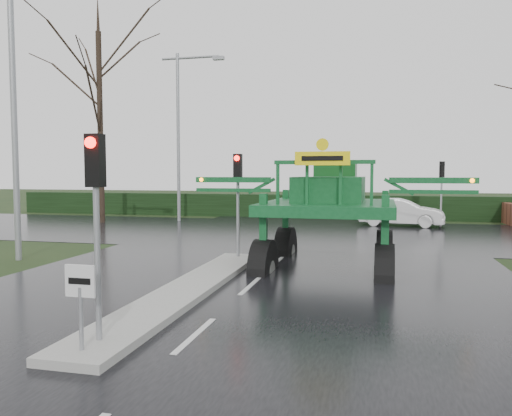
% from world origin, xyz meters
% --- Properties ---
extents(ground, '(140.00, 140.00, 0.00)m').
position_xyz_m(ground, '(0.00, 0.00, 0.00)').
color(ground, black).
rests_on(ground, ground).
extents(road_main, '(14.00, 80.00, 0.02)m').
position_xyz_m(road_main, '(0.00, 10.00, 0.00)').
color(road_main, black).
rests_on(road_main, ground).
extents(road_cross, '(80.00, 12.00, 0.02)m').
position_xyz_m(road_cross, '(0.00, 16.00, 0.01)').
color(road_cross, black).
rests_on(road_cross, ground).
extents(median_island, '(1.20, 10.00, 0.16)m').
position_xyz_m(median_island, '(-1.30, 3.00, 0.09)').
color(median_island, gray).
rests_on(median_island, ground).
extents(hedge_row, '(44.00, 0.90, 1.50)m').
position_xyz_m(hedge_row, '(0.00, 24.00, 0.75)').
color(hedge_row, black).
rests_on(hedge_row, ground).
extents(keep_left_sign, '(0.50, 0.07, 1.35)m').
position_xyz_m(keep_left_sign, '(-1.30, -1.50, 1.06)').
color(keep_left_sign, gray).
rests_on(keep_left_sign, ground).
extents(traffic_signal_near, '(0.26, 0.33, 3.52)m').
position_xyz_m(traffic_signal_near, '(-1.30, -1.01, 2.59)').
color(traffic_signal_near, gray).
rests_on(traffic_signal_near, ground).
extents(traffic_signal_mid, '(0.26, 0.33, 3.52)m').
position_xyz_m(traffic_signal_mid, '(-1.30, 7.49, 2.59)').
color(traffic_signal_mid, gray).
rests_on(traffic_signal_mid, ground).
extents(traffic_signal_far, '(0.26, 0.33, 3.52)m').
position_xyz_m(traffic_signal_far, '(6.50, 20.01, 2.59)').
color(traffic_signal_far, gray).
rests_on(traffic_signal_far, ground).
extents(street_light_left_near, '(3.85, 0.30, 10.00)m').
position_xyz_m(street_light_left_near, '(-8.19, 6.00, 5.99)').
color(street_light_left_near, gray).
rests_on(street_light_left_near, ground).
extents(street_light_left_far, '(3.85, 0.30, 10.00)m').
position_xyz_m(street_light_left_far, '(-8.19, 20.00, 5.99)').
color(street_light_left_far, gray).
rests_on(street_light_left_far, ground).
extents(tree_left_far, '(7.70, 7.70, 13.26)m').
position_xyz_m(tree_left_far, '(-12.50, 18.00, 7.15)').
color(tree_left_far, black).
rests_on(tree_left_far, ground).
extents(crop_sprayer, '(8.64, 5.43, 4.83)m').
position_xyz_m(crop_sprayer, '(-0.10, 6.21, 2.28)').
color(crop_sprayer, black).
rests_on(crop_sprayer, ground).
extents(white_sedan, '(4.69, 2.14, 1.49)m').
position_xyz_m(white_sedan, '(4.45, 19.96, 0.00)').
color(white_sedan, white).
rests_on(white_sedan, ground).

